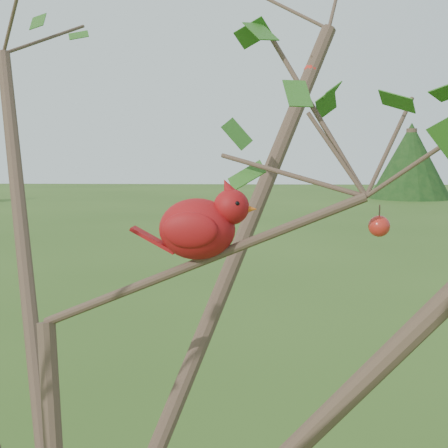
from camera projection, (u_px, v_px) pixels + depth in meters
The scene contains 3 objects.
crabapple_tree at pixel (62, 245), 1.06m from camera, with size 2.35×2.05×2.95m.
cardinal at pixel (201, 226), 1.15m from camera, with size 0.24×0.13×0.16m.
distant_trees at pixel (166, 167), 25.56m from camera, with size 40.07×12.25×3.51m.
Camera 1 is at (0.35, -1.06, 2.28)m, focal length 50.00 mm.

